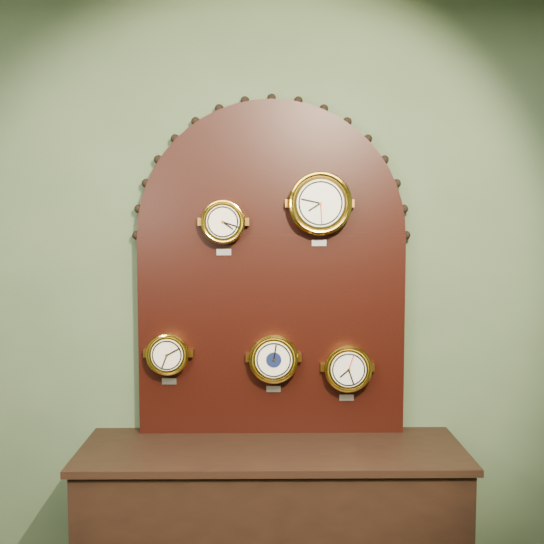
{
  "coord_description": "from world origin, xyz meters",
  "views": [
    {
      "loc": [
        -0.03,
        -0.53,
        1.8
      ],
      "look_at": [
        0.0,
        2.25,
        1.58
      ],
      "focal_mm": 43.75,
      "sensor_mm": 36.0,
      "label": 1
    }
  ],
  "objects_px": {
    "display_board": "(272,258)",
    "hygrometer": "(168,354)",
    "shop_counter": "(272,544)",
    "barometer": "(274,358)",
    "roman_clock": "(223,222)",
    "tide_clock": "(348,368)",
    "arabic_clock": "(320,203)"
  },
  "relations": [
    {
      "from": "display_board",
      "to": "hygrometer",
      "type": "bearing_deg",
      "value": -171.93
    },
    {
      "from": "shop_counter",
      "to": "barometer",
      "type": "distance_m",
      "value": 0.8
    },
    {
      "from": "display_board",
      "to": "roman_clock",
      "type": "relative_size",
      "value": 6.22
    },
    {
      "from": "shop_counter",
      "to": "roman_clock",
      "type": "height_order",
      "value": "roman_clock"
    },
    {
      "from": "barometer",
      "to": "tide_clock",
      "type": "bearing_deg",
      "value": 0.06
    },
    {
      "from": "shop_counter",
      "to": "hygrometer",
      "type": "bearing_deg",
      "value": 161.55
    },
    {
      "from": "shop_counter",
      "to": "arabic_clock",
      "type": "xyz_separation_m",
      "value": [
        0.21,
        0.15,
        1.47
      ]
    },
    {
      "from": "arabic_clock",
      "to": "roman_clock",
      "type": "bearing_deg",
      "value": 179.72
    },
    {
      "from": "shop_counter",
      "to": "hygrometer",
      "type": "xyz_separation_m",
      "value": [
        -0.46,
        0.15,
        0.8
      ]
    },
    {
      "from": "arabic_clock",
      "to": "tide_clock",
      "type": "relative_size",
      "value": 1.24
    },
    {
      "from": "display_board",
      "to": "barometer",
      "type": "bearing_deg",
      "value": -82.72
    },
    {
      "from": "display_board",
      "to": "barometer",
      "type": "height_order",
      "value": "display_board"
    },
    {
      "from": "display_board",
      "to": "hygrometer",
      "type": "xyz_separation_m",
      "value": [
        -0.46,
        -0.07,
        -0.42
      ]
    },
    {
      "from": "display_board",
      "to": "tide_clock",
      "type": "distance_m",
      "value": 0.6
    },
    {
      "from": "shop_counter",
      "to": "hygrometer",
      "type": "height_order",
      "value": "hygrometer"
    },
    {
      "from": "tide_clock",
      "to": "display_board",
      "type": "bearing_deg",
      "value": 168.98
    },
    {
      "from": "shop_counter",
      "to": "barometer",
      "type": "relative_size",
      "value": 5.89
    },
    {
      "from": "arabic_clock",
      "to": "hygrometer",
      "type": "distance_m",
      "value": 0.95
    },
    {
      "from": "barometer",
      "to": "roman_clock",
      "type": "bearing_deg",
      "value": 179.78
    },
    {
      "from": "arabic_clock",
      "to": "shop_counter",
      "type": "bearing_deg",
      "value": -144.25
    },
    {
      "from": "shop_counter",
      "to": "tide_clock",
      "type": "distance_m",
      "value": 0.83
    },
    {
      "from": "shop_counter",
      "to": "arabic_clock",
      "type": "bearing_deg",
      "value": 35.75
    },
    {
      "from": "hygrometer",
      "to": "tide_clock",
      "type": "height_order",
      "value": "hygrometer"
    },
    {
      "from": "barometer",
      "to": "hygrometer",
      "type": "bearing_deg",
      "value": 179.88
    },
    {
      "from": "display_board",
      "to": "arabic_clock",
      "type": "bearing_deg",
      "value": -17.79
    },
    {
      "from": "arabic_clock",
      "to": "barometer",
      "type": "height_order",
      "value": "arabic_clock"
    },
    {
      "from": "display_board",
      "to": "tide_clock",
      "type": "height_order",
      "value": "display_board"
    },
    {
      "from": "display_board",
      "to": "roman_clock",
      "type": "bearing_deg",
      "value": -162.82
    },
    {
      "from": "shop_counter",
      "to": "tide_clock",
      "type": "height_order",
      "value": "tide_clock"
    },
    {
      "from": "roman_clock",
      "to": "tide_clock",
      "type": "height_order",
      "value": "roman_clock"
    },
    {
      "from": "roman_clock",
      "to": "arabic_clock",
      "type": "xyz_separation_m",
      "value": [
        0.42,
        -0.0,
        0.08
      ]
    },
    {
      "from": "hygrometer",
      "to": "tide_clock",
      "type": "distance_m",
      "value": 0.81
    }
  ]
}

